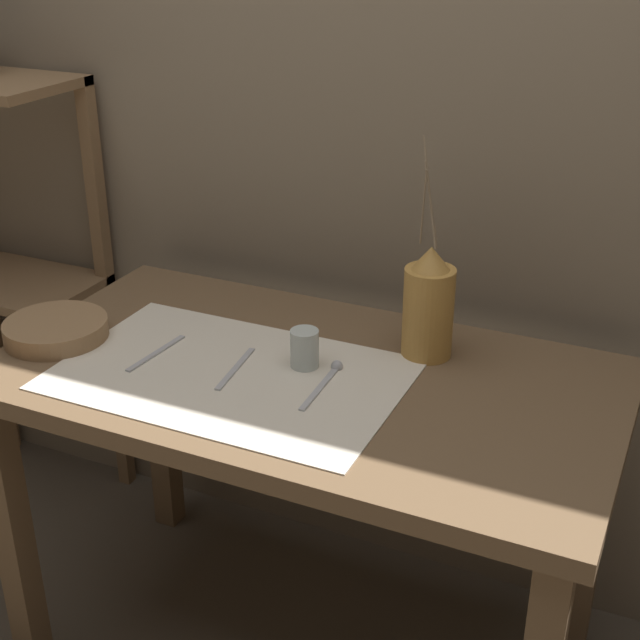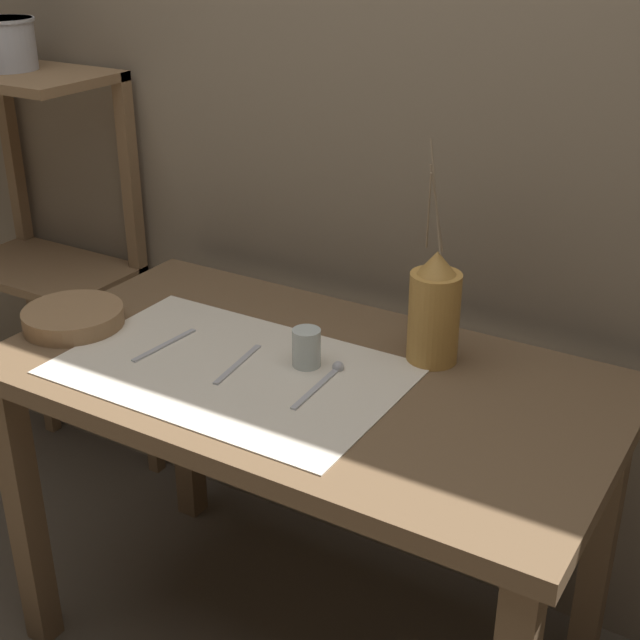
{
  "view_description": "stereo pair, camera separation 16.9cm",
  "coord_description": "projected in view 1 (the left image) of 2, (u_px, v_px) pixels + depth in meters",
  "views": [
    {
      "loc": [
        0.68,
        -1.39,
        1.58
      ],
      "look_at": [
        0.04,
        0.0,
        0.86
      ],
      "focal_mm": 50.0,
      "sensor_mm": 36.0,
      "label": 1
    },
    {
      "loc": [
        0.83,
        -1.31,
        1.58
      ],
      "look_at": [
        0.04,
        0.0,
        0.86
      ],
      "focal_mm": 50.0,
      "sensor_mm": 36.0,
      "label": 2
    }
  ],
  "objects": [
    {
      "name": "fork_outer",
      "position": [
        235.0,
        369.0,
        1.76
      ],
      "size": [
        0.03,
        0.18,
        0.0
      ],
      "color": "#A8A8AD",
      "rests_on": "wooden_table"
    },
    {
      "name": "knife_center",
      "position": [
        156.0,
        353.0,
        1.82
      ],
      "size": [
        0.03,
        0.18,
        0.0
      ],
      "color": "#A8A8AD",
      "rests_on": "wooden_table"
    },
    {
      "name": "glass_tumbler_near",
      "position": [
        305.0,
        348.0,
        1.76
      ],
      "size": [
        0.06,
        0.06,
        0.08
      ],
      "color": "#B7C1BC",
      "rests_on": "wooden_table"
    },
    {
      "name": "spoon_outer",
      "position": [
        331.0,
        374.0,
        1.74
      ],
      "size": [
        0.03,
        0.19,
        0.02
      ],
      "color": "#A8A8AD",
      "rests_on": "wooden_table"
    },
    {
      "name": "wooden_shelf_unit",
      "position": [
        9.0,
        220.0,
        2.34
      ],
      "size": [
        0.48,
        0.3,
        1.2
      ],
      "color": "brown",
      "rests_on": "ground_plane"
    },
    {
      "name": "wooden_table",
      "position": [
        304.0,
        417.0,
        1.81
      ],
      "size": [
        1.24,
        0.68,
        0.74
      ],
      "color": "brown",
      "rests_on": "ground_plane"
    },
    {
      "name": "linen_cloth",
      "position": [
        231.0,
        374.0,
        1.75
      ],
      "size": [
        0.68,
        0.44,
        0.0
      ],
      "color": "beige",
      "rests_on": "wooden_table"
    },
    {
      "name": "stone_wall_back",
      "position": [
        392.0,
        96.0,
        1.93
      ],
      "size": [
        7.0,
        0.06,
        2.4
      ],
      "color": "#7A6B56",
      "rests_on": "ground_plane"
    },
    {
      "name": "pitcher_with_flowers",
      "position": [
        428.0,
        306.0,
        1.78
      ],
      "size": [
        0.1,
        0.1,
        0.45
      ],
      "color": "#B7843D",
      "rests_on": "wooden_table"
    },
    {
      "name": "wooden_bowl",
      "position": [
        56.0,
        330.0,
        1.88
      ],
      "size": [
        0.22,
        0.22,
        0.04
      ],
      "color": "#8E6B47",
      "rests_on": "wooden_table"
    }
  ]
}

